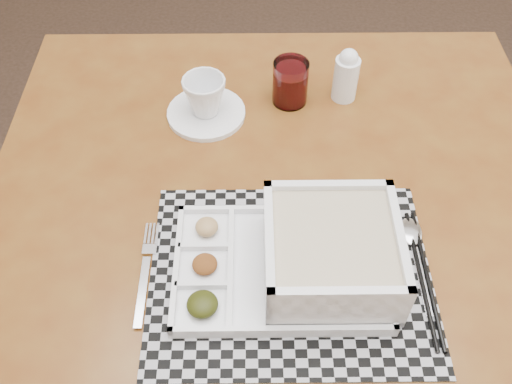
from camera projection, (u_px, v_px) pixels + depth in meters
floor at (355, 372)px, 1.54m from camera, size 5.00×5.00×0.00m
dining_table at (277, 237)px, 1.00m from camera, size 1.08×1.08×0.75m
placemat at (291, 274)px, 0.86m from camera, size 0.45×0.37×0.00m
serving_tray at (318, 257)px, 0.83m from camera, size 0.34×0.24×0.10m
fork at (147, 270)px, 0.87m from camera, size 0.03×0.19×0.00m
spoon at (412, 238)px, 0.90m from camera, size 0.04×0.18×0.01m
chopsticks at (424, 277)px, 0.86m from camera, size 0.04×0.24×0.01m
saucer at (206, 113)px, 1.09m from camera, size 0.15×0.15×0.01m
cup at (205, 96)px, 1.06m from camera, size 0.09×0.09×0.08m
juice_glass at (290, 84)px, 1.09m from camera, size 0.07×0.07×0.09m
creamer_bottle at (346, 75)px, 1.09m from camera, size 0.05×0.05×0.11m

